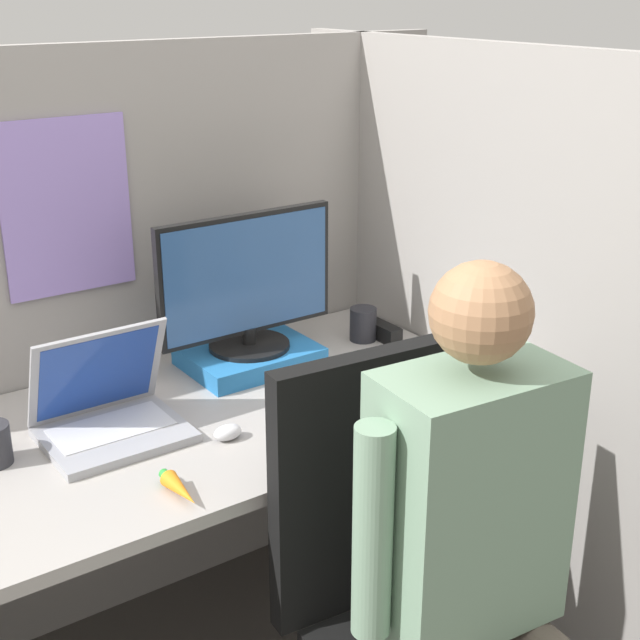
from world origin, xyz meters
TOP-DOWN VIEW (x-y plane):
  - cubicle_panel_back at (-0.00, 0.78)m, footprint 2.12×0.05m
  - cubicle_panel_right at (0.83, 0.30)m, footprint 0.04×1.40m
  - desk at (0.00, 0.38)m, footprint 1.62×0.75m
  - paper_box at (0.31, 0.56)m, footprint 0.33×0.25m
  - monitor at (0.31, 0.56)m, footprint 0.49×0.21m
  - laptop at (-0.14, 0.40)m, footprint 0.30×0.25m
  - mouse at (0.06, 0.24)m, footprint 0.07×0.04m
  - stapler at (0.71, 0.51)m, footprint 0.04×0.15m
  - carrot_toy at (-0.13, 0.08)m, footprint 0.04×0.14m
  - office_chair at (0.23, -0.22)m, footprint 0.53×0.58m
  - person at (0.24, -0.38)m, footprint 0.48×0.42m
  - coffee_mug at (0.66, 0.53)m, footprint 0.08×0.08m

SIDE VIEW (x-z plane):
  - office_chair at x=0.23m, z-range 0.00..1.02m
  - desk at x=0.00m, z-range 0.20..0.94m
  - person at x=0.24m, z-range 0.10..1.36m
  - mouse at x=0.06m, z-range 0.74..0.78m
  - carrot_toy at x=-0.13m, z-range 0.74..0.78m
  - stapler at x=0.71m, z-range 0.74..0.79m
  - paper_box at x=0.31m, z-range 0.74..0.79m
  - cubicle_panel_right at x=0.83m, z-range 0.00..1.56m
  - cubicle_panel_back at x=0.00m, z-range 0.00..1.56m
  - coffee_mug at x=0.66m, z-range 0.74..0.84m
  - laptop at x=-0.14m, z-range 0.67..0.91m
  - monitor at x=0.31m, z-range 0.79..1.15m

